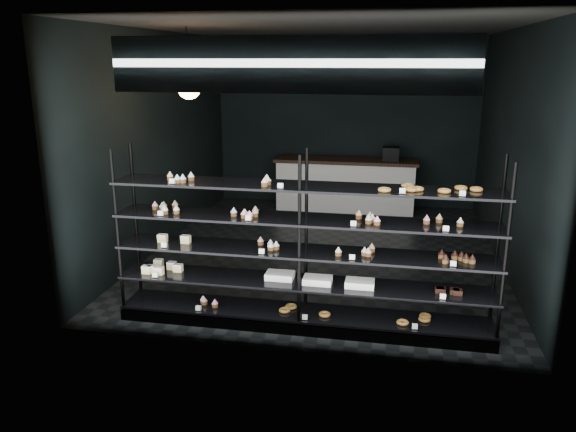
{
  "coord_description": "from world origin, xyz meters",
  "views": [
    {
      "loc": [
        0.96,
        -7.94,
        2.81
      ],
      "look_at": [
        -0.2,
        -1.9,
        1.07
      ],
      "focal_mm": 35.0,
      "sensor_mm": 36.0,
      "label": 1
    }
  ],
  "objects": [
    {
      "name": "room",
      "position": [
        0.0,
        0.0,
        1.6
      ],
      "size": [
        5.01,
        6.01,
        3.2
      ],
      "color": "black",
      "rests_on": "ground"
    },
    {
      "name": "display_shelf",
      "position": [
        0.05,
        -2.45,
        0.63
      ],
      "size": [
        4.0,
        0.5,
        1.91
      ],
      "color": "black",
      "rests_on": "room"
    },
    {
      "name": "service_counter",
      "position": [
        0.09,
        2.5,
        0.5
      ],
      "size": [
        2.67,
        0.65,
        1.23
      ],
      "color": "silver",
      "rests_on": "room"
    },
    {
      "name": "pendant_lamp",
      "position": [
        -1.61,
        -1.11,
        2.45
      ],
      "size": [
        0.29,
        0.29,
        0.88
      ],
      "color": "black",
      "rests_on": "room"
    },
    {
      "name": "signage",
      "position": [
        0.0,
        -2.93,
        2.75
      ],
      "size": [
        3.3,
        0.05,
        0.5
      ],
      "color": "#0D1943",
      "rests_on": "room"
    }
  ]
}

